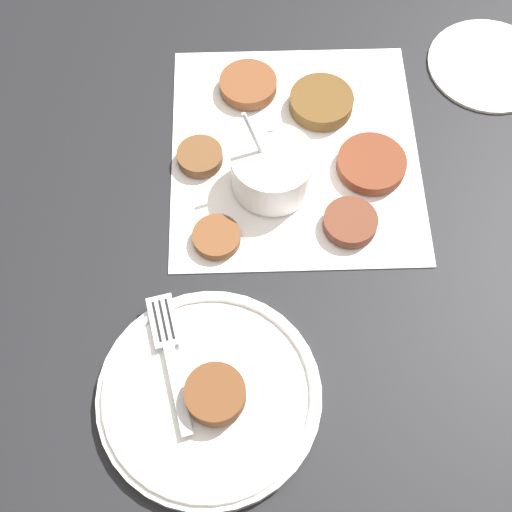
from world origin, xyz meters
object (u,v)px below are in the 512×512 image
Objects in this scene: fritter_on_plate at (215,394)px; extra_saucer at (489,64)px; serving_plate at (209,395)px; fork at (169,347)px; sauce_bowl at (272,171)px.

extra_saucer is (0.44, -0.39, -0.03)m from fritter_on_plate.
serving_plate is 0.59m from extra_saucer.
serving_plate is 1.43× the size of extra_saucer.
extra_saucer is at bearing -48.42° from fork.
fork is at bearing 39.87° from fritter_on_plate.
fritter_on_plate reaches higher than extra_saucer.
fritter_on_plate is at bearing 163.81° from sauce_bowl.
serving_plate is at bearing 51.80° from fritter_on_plate.
serving_plate is at bearing -141.77° from fork.
sauce_bowl is 0.70× the size of fork.
extra_saucer is (0.17, -0.31, -0.02)m from sauce_bowl.
sauce_bowl reaches higher than extra_saucer.
fritter_on_plate is (-0.27, 0.08, 0.00)m from sauce_bowl.
extra_saucer is at bearing -42.06° from serving_plate.
fritter_on_plate is 0.07m from fork.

